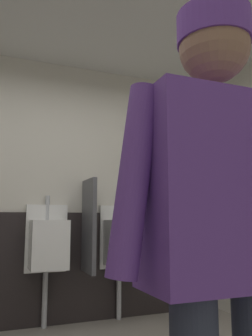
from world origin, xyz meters
The scene contains 7 objects.
wall_back centered at (0.00, 1.86, 1.33)m, with size 4.53×0.12×2.66m, color beige.
wainscot_band_back centered at (0.00, 1.79, 0.54)m, with size 3.93×0.03×1.07m, color black.
urinal_left centered at (0.02, 1.64, 0.78)m, with size 0.40×0.34×1.24m.
urinal_middle centered at (0.77, 1.64, 0.78)m, with size 0.40×0.34×1.24m.
privacy_divider_panel centered at (0.40, 1.57, 0.95)m, with size 0.04×0.40×0.90m, color #4C4C51.
person centered at (0.16, -0.82, 1.01)m, with size 0.72×0.60×1.70m.
soap_dispenser centered at (0.84, 1.76, 1.25)m, with size 0.10×0.07×0.18m, color silver.
Camera 1 is at (-0.51, -1.70, 1.01)m, focal length 36.68 mm.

